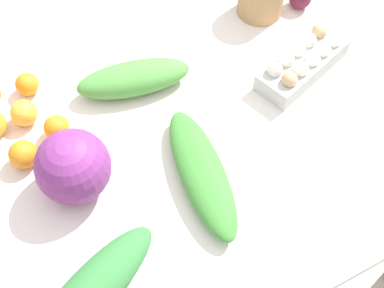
{
  "coord_description": "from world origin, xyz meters",
  "views": [
    {
      "loc": [
        0.35,
        0.67,
        1.95
      ],
      "look_at": [
        0.0,
        0.0,
        0.8
      ],
      "focal_mm": 50.0,
      "sensor_mm": 36.0,
      "label": 1
    }
  ],
  "objects_px": {
    "egg_carton": "(303,62)",
    "orange_1": "(23,154)",
    "cabbage_purple": "(73,167)",
    "orange_3": "(24,113)",
    "orange_4": "(57,128)",
    "greens_bunch_scallion": "(202,173)",
    "orange_7": "(27,84)",
    "greens_bunch_dandelion": "(134,78)"
  },
  "relations": [
    {
      "from": "orange_4",
      "to": "greens_bunch_scallion",
      "type": "bearing_deg",
      "value": 132.74
    },
    {
      "from": "greens_bunch_scallion",
      "to": "orange_4",
      "type": "height_order",
      "value": "orange_4"
    },
    {
      "from": "cabbage_purple",
      "to": "greens_bunch_dandelion",
      "type": "height_order",
      "value": "cabbage_purple"
    },
    {
      "from": "greens_bunch_scallion",
      "to": "orange_7",
      "type": "relative_size",
      "value": 6.04
    },
    {
      "from": "egg_carton",
      "to": "orange_4",
      "type": "height_order",
      "value": "egg_carton"
    },
    {
      "from": "cabbage_purple",
      "to": "greens_bunch_dandelion",
      "type": "bearing_deg",
      "value": -138.56
    },
    {
      "from": "cabbage_purple",
      "to": "orange_1",
      "type": "relative_size",
      "value": 2.47
    },
    {
      "from": "greens_bunch_scallion",
      "to": "orange_3",
      "type": "height_order",
      "value": "orange_3"
    },
    {
      "from": "orange_1",
      "to": "orange_3",
      "type": "distance_m",
      "value": 0.13
    },
    {
      "from": "greens_bunch_dandelion",
      "to": "orange_3",
      "type": "distance_m",
      "value": 0.31
    },
    {
      "from": "cabbage_purple",
      "to": "orange_1",
      "type": "distance_m",
      "value": 0.17
    },
    {
      "from": "orange_7",
      "to": "orange_4",
      "type": "bearing_deg",
      "value": 97.21
    },
    {
      "from": "egg_carton",
      "to": "orange_1",
      "type": "height_order",
      "value": "egg_carton"
    },
    {
      "from": "egg_carton",
      "to": "greens_bunch_scallion",
      "type": "relative_size",
      "value": 0.81
    },
    {
      "from": "orange_1",
      "to": "orange_3",
      "type": "xyz_separation_m",
      "value": [
        -0.04,
        -0.13,
        -0.0
      ]
    },
    {
      "from": "egg_carton",
      "to": "orange_1",
      "type": "bearing_deg",
      "value": 156.69
    },
    {
      "from": "egg_carton",
      "to": "orange_7",
      "type": "xyz_separation_m",
      "value": [
        0.72,
        -0.29,
        -0.01
      ]
    },
    {
      "from": "greens_bunch_dandelion",
      "to": "orange_3",
      "type": "xyz_separation_m",
      "value": [
        0.31,
        -0.03,
        -0.01
      ]
    },
    {
      "from": "greens_bunch_dandelion",
      "to": "orange_1",
      "type": "xyz_separation_m",
      "value": [
        0.35,
        0.09,
        -0.0
      ]
    },
    {
      "from": "orange_3",
      "to": "greens_bunch_scallion",
      "type": "bearing_deg",
      "value": 131.29
    },
    {
      "from": "orange_4",
      "to": "orange_3",
      "type": "bearing_deg",
      "value": -54.34
    },
    {
      "from": "orange_1",
      "to": "orange_3",
      "type": "bearing_deg",
      "value": -108.57
    },
    {
      "from": "egg_carton",
      "to": "orange_7",
      "type": "bearing_deg",
      "value": 139.69
    },
    {
      "from": "greens_bunch_scallion",
      "to": "orange_1",
      "type": "height_order",
      "value": "orange_1"
    },
    {
      "from": "cabbage_purple",
      "to": "orange_1",
      "type": "height_order",
      "value": "cabbage_purple"
    },
    {
      "from": "greens_bunch_dandelion",
      "to": "orange_4",
      "type": "xyz_separation_m",
      "value": [
        0.24,
        0.05,
        -0.01
      ]
    },
    {
      "from": "egg_carton",
      "to": "greens_bunch_dandelion",
      "type": "height_order",
      "value": "egg_carton"
    },
    {
      "from": "orange_1",
      "to": "orange_3",
      "type": "relative_size",
      "value": 1.02
    },
    {
      "from": "orange_4",
      "to": "orange_7",
      "type": "height_order",
      "value": "orange_4"
    },
    {
      "from": "cabbage_purple",
      "to": "orange_3",
      "type": "bearing_deg",
      "value": -78.02
    },
    {
      "from": "orange_1",
      "to": "orange_4",
      "type": "height_order",
      "value": "orange_1"
    },
    {
      "from": "greens_bunch_dandelion",
      "to": "orange_7",
      "type": "height_order",
      "value": "greens_bunch_dandelion"
    },
    {
      "from": "greens_bunch_scallion",
      "to": "greens_bunch_dandelion",
      "type": "xyz_separation_m",
      "value": [
        0.03,
        -0.35,
        0.01
      ]
    },
    {
      "from": "greens_bunch_dandelion",
      "to": "cabbage_purple",
      "type": "bearing_deg",
      "value": 41.44
    },
    {
      "from": "egg_carton",
      "to": "orange_4",
      "type": "distance_m",
      "value": 0.7
    },
    {
      "from": "greens_bunch_scallion",
      "to": "orange_4",
      "type": "relative_size",
      "value": 5.76
    },
    {
      "from": "orange_4",
      "to": "orange_1",
      "type": "bearing_deg",
      "value": 21.88
    },
    {
      "from": "egg_carton",
      "to": "orange_3",
      "type": "distance_m",
      "value": 0.78
    },
    {
      "from": "greens_bunch_scallion",
      "to": "orange_3",
      "type": "xyz_separation_m",
      "value": [
        0.33,
        -0.38,
        0.0
      ]
    },
    {
      "from": "egg_carton",
      "to": "orange_7",
      "type": "relative_size",
      "value": 4.9
    },
    {
      "from": "greens_bunch_scallion",
      "to": "orange_1",
      "type": "bearing_deg",
      "value": -34.05
    },
    {
      "from": "orange_3",
      "to": "orange_4",
      "type": "bearing_deg",
      "value": 125.66
    }
  ]
}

